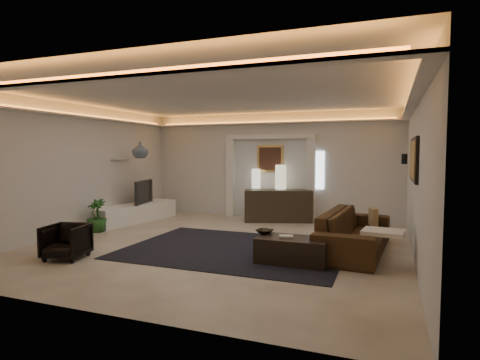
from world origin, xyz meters
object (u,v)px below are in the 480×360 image
(sofa, at_px, (355,232))
(armchair, at_px, (66,242))
(console, at_px, (278,206))
(coffee_table, at_px, (293,251))

(sofa, distance_m, armchair, 5.09)
(console, distance_m, coffee_table, 3.92)
(sofa, height_order, coffee_table, sofa)
(sofa, xyz_separation_m, coffee_table, (-0.89, -1.12, -0.17))
(console, xyz_separation_m, sofa, (2.16, -2.59, -0.02))
(sofa, bearing_deg, coffee_table, 145.72)
(sofa, distance_m, coffee_table, 1.44)
(console, relative_size, armchair, 2.66)
(sofa, bearing_deg, armchair, 120.51)
(sofa, relative_size, coffee_table, 2.22)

